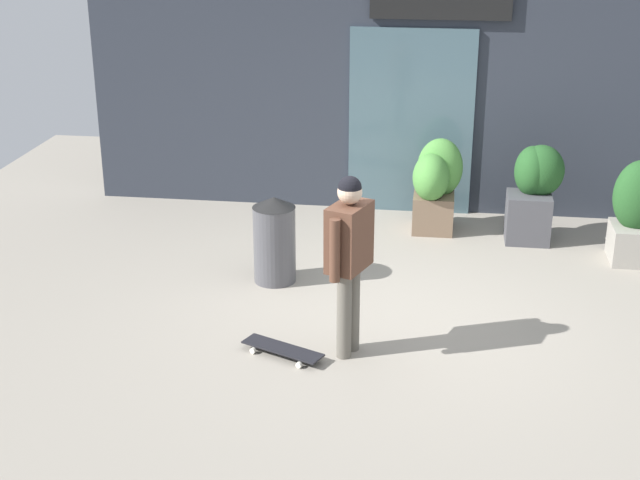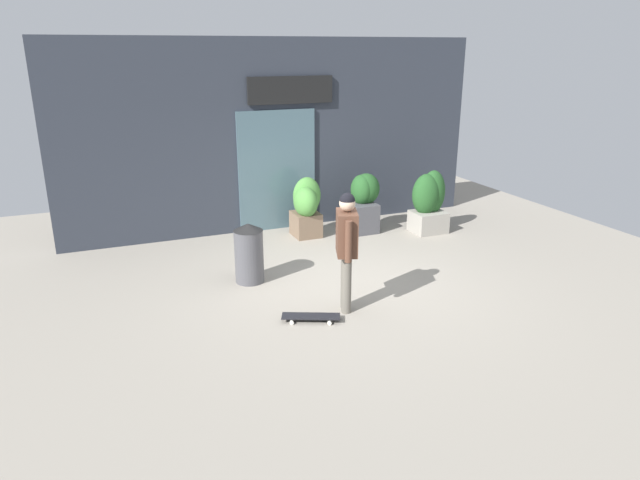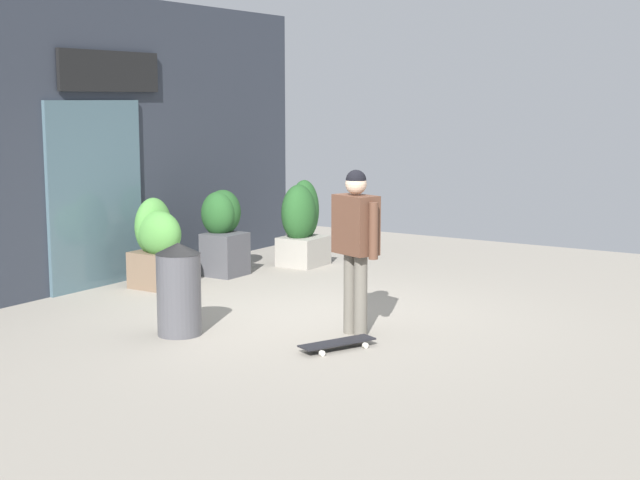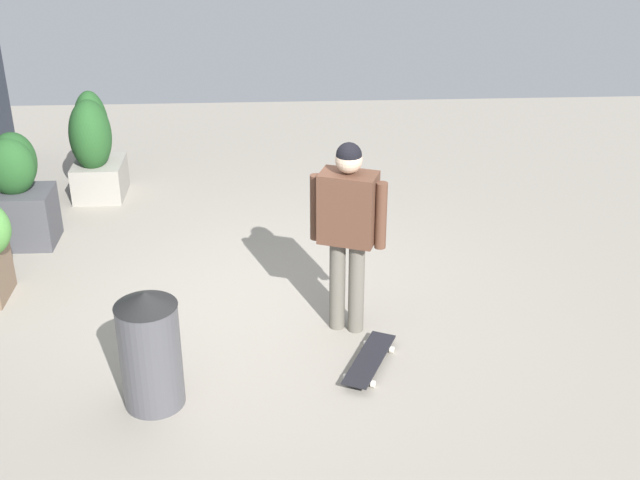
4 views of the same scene
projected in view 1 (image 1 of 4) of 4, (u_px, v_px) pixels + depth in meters
ground_plane at (398, 315)px, 8.76m from camera, size 12.00×12.00×0.00m
building_facade at (418, 69)px, 11.07m from camera, size 8.14×0.31×3.56m
skateboarder at (349, 248)px, 7.70m from camera, size 0.40×0.58×1.63m
skateboard at (283, 349)px, 7.99m from camera, size 0.77×0.49×0.08m
planter_box_right at (435, 184)px, 10.73m from camera, size 0.58×0.67×1.10m
planter_box_mid at (534, 187)px, 10.44m from camera, size 0.62×0.59×1.11m
trash_bin at (274, 239)px, 9.36m from camera, size 0.44×0.44×0.92m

